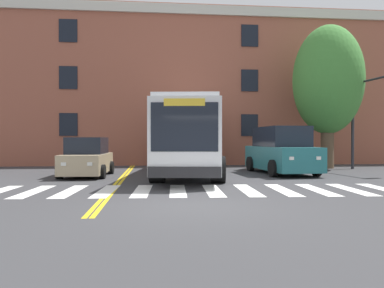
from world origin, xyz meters
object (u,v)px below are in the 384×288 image
at_px(city_bus, 191,137).
at_px(traffic_light_near_corner, 376,102).
at_px(car_teal_far_lane, 281,151).
at_px(car_black_behind_bus, 184,148).
at_px(street_tree_curbside_large, 328,81).
at_px(car_tan_near_lane, 87,158).

bearing_deg(city_bus, traffic_light_near_corner, 3.05).
bearing_deg(car_teal_far_lane, car_black_behind_bus, 113.94).
distance_m(car_teal_far_lane, street_tree_curbside_large, 6.22).
bearing_deg(traffic_light_near_corner, car_black_behind_bus, 136.86).
bearing_deg(street_tree_curbside_large, car_tan_near_lane, -164.81).
xyz_separation_m(car_tan_near_lane, car_black_behind_bus, (5.03, 9.56, 0.22)).
relative_size(city_bus, car_teal_far_lane, 2.26).
bearing_deg(traffic_light_near_corner, city_bus, -176.95).
relative_size(city_bus, traffic_light_near_corner, 2.20).
height_order(city_bus, street_tree_curbside_large, street_tree_curbside_large).
relative_size(car_black_behind_bus, traffic_light_near_corner, 0.98).
bearing_deg(traffic_light_near_corner, car_tan_near_lane, -176.05).
xyz_separation_m(car_teal_far_lane, car_black_behind_bus, (-4.03, 9.08, -0.05)).
bearing_deg(city_bus, street_tree_curbside_large, 20.29).
relative_size(city_bus, car_black_behind_bus, 2.25).
distance_m(car_tan_near_lane, car_black_behind_bus, 10.81).
xyz_separation_m(car_teal_far_lane, traffic_light_near_corner, (5.13, 0.50, 2.47)).
relative_size(traffic_light_near_corner, street_tree_curbside_large, 0.64).
relative_size(car_teal_far_lane, traffic_light_near_corner, 0.97).
relative_size(city_bus, street_tree_curbside_large, 1.42).
distance_m(city_bus, street_tree_curbside_large, 9.26).
bearing_deg(traffic_light_near_corner, car_teal_far_lane, -174.48).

